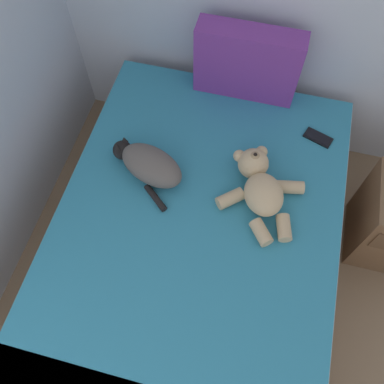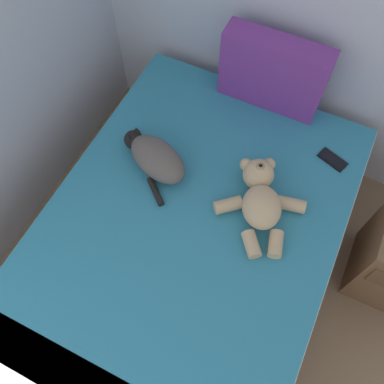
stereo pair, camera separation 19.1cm
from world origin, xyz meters
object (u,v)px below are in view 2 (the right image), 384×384
bed (187,252)px  cell_phone (333,160)px  teddy_bear (260,198)px  patterned_cushion (273,73)px  cat (155,157)px

bed → cell_phone: 0.90m
teddy_bear → cell_phone: size_ratio=3.09×
patterned_cushion → cat: patterned_cushion is taller
teddy_bear → cell_phone: bearing=58.4°
teddy_bear → patterned_cushion: bearing=107.3°
bed → cat: (-0.30, 0.26, 0.35)m
patterned_cushion → bed: bearing=-93.6°
cell_phone → cat: bearing=-152.5°
bed → teddy_bear: size_ratio=4.01×
bed → patterned_cushion: bearing=86.4°
bed → cell_phone: bearing=53.3°
patterned_cushion → cat: 0.76m
bed → cell_phone: (0.51, 0.68, 0.29)m
cat → teddy_bear: bearing=1.4°
cell_phone → teddy_bear: bearing=-121.6°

